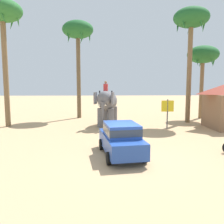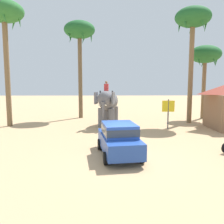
{
  "view_description": "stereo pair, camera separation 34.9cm",
  "coord_description": "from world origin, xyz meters",
  "px_view_note": "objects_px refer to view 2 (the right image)",
  "views": [
    {
      "loc": [
        -1.0,
        -11.22,
        3.7
      ],
      "look_at": [
        -0.35,
        6.01,
        1.6
      ],
      "focal_mm": 38.01,
      "sensor_mm": 36.0,
      "label": 1
    },
    {
      "loc": [
        -0.65,
        -11.23,
        3.7
      ],
      "look_at": [
        -0.35,
        6.01,
        1.6
      ],
      "focal_mm": 38.01,
      "sensor_mm": 36.0,
      "label": 2
    }
  ],
  "objects_px": {
    "palm_tree_near_hut": "(205,56)",
    "palm_tree_far_back": "(80,34)",
    "palm_tree_behind_elephant": "(193,22)",
    "signboard_yellow": "(168,108)",
    "palm_tree_left_of_road": "(4,17)",
    "car_sedan_foreground": "(119,138)",
    "elephant_with_mahout": "(108,103)"
  },
  "relations": [
    {
      "from": "palm_tree_left_of_road",
      "to": "signboard_yellow",
      "type": "xyz_separation_m",
      "value": [
        13.42,
        -1.41,
        -7.46
      ]
    },
    {
      "from": "palm_tree_behind_elephant",
      "to": "palm_tree_near_hut",
      "type": "relative_size",
      "value": 1.39
    },
    {
      "from": "palm_tree_left_of_road",
      "to": "palm_tree_far_back",
      "type": "relative_size",
      "value": 1.04
    },
    {
      "from": "palm_tree_left_of_road",
      "to": "palm_tree_behind_elephant",
      "type": "bearing_deg",
      "value": 5.39
    },
    {
      "from": "palm_tree_far_back",
      "to": "signboard_yellow",
      "type": "xyz_separation_m",
      "value": [
        7.82,
        -6.37,
        -7.12
      ]
    },
    {
      "from": "palm_tree_left_of_road",
      "to": "palm_tree_near_hut",
      "type": "bearing_deg",
      "value": 12.82
    },
    {
      "from": "palm_tree_behind_elephant",
      "to": "palm_tree_far_back",
      "type": "bearing_deg",
      "value": 162.01
    },
    {
      "from": "palm_tree_near_hut",
      "to": "palm_tree_left_of_road",
      "type": "relative_size",
      "value": 0.72
    },
    {
      "from": "elephant_with_mahout",
      "to": "palm_tree_behind_elephant",
      "type": "xyz_separation_m",
      "value": [
        7.65,
        1.55,
        7.17
      ]
    },
    {
      "from": "palm_tree_far_back",
      "to": "signboard_yellow",
      "type": "relative_size",
      "value": 4.21
    },
    {
      "from": "car_sedan_foreground",
      "to": "palm_tree_far_back",
      "type": "xyz_separation_m",
      "value": [
        -3.48,
        13.61,
        7.88
      ]
    },
    {
      "from": "car_sedan_foreground",
      "to": "signboard_yellow",
      "type": "bearing_deg",
      "value": 59.05
    },
    {
      "from": "palm_tree_left_of_road",
      "to": "palm_tree_far_back",
      "type": "distance_m",
      "value": 7.48
    },
    {
      "from": "car_sedan_foreground",
      "to": "signboard_yellow",
      "type": "xyz_separation_m",
      "value": [
        4.34,
        7.24,
        0.76
      ]
    },
    {
      "from": "palm_tree_far_back",
      "to": "signboard_yellow",
      "type": "distance_m",
      "value": 12.35
    },
    {
      "from": "palm_tree_near_hut",
      "to": "palm_tree_far_back",
      "type": "height_order",
      "value": "palm_tree_far_back"
    },
    {
      "from": "car_sedan_foreground",
      "to": "elephant_with_mahout",
      "type": "bearing_deg",
      "value": 93.75
    },
    {
      "from": "palm_tree_near_hut",
      "to": "signboard_yellow",
      "type": "xyz_separation_m",
      "value": [
        -5.1,
        -5.62,
        -4.76
      ]
    },
    {
      "from": "elephant_with_mahout",
      "to": "signboard_yellow",
      "type": "distance_m",
      "value": 5.11
    },
    {
      "from": "elephant_with_mahout",
      "to": "signboard_yellow",
      "type": "height_order",
      "value": "elephant_with_mahout"
    },
    {
      "from": "car_sedan_foreground",
      "to": "elephant_with_mahout",
      "type": "height_order",
      "value": "elephant_with_mahout"
    },
    {
      "from": "palm_tree_left_of_road",
      "to": "signboard_yellow",
      "type": "height_order",
      "value": "palm_tree_left_of_road"
    },
    {
      "from": "elephant_with_mahout",
      "to": "palm_tree_far_back",
      "type": "bearing_deg",
      "value": 120.35
    },
    {
      "from": "palm_tree_behind_elephant",
      "to": "palm_tree_near_hut",
      "type": "xyz_separation_m",
      "value": [
        2.35,
        2.69,
        -2.7
      ]
    },
    {
      "from": "car_sedan_foreground",
      "to": "elephant_with_mahout",
      "type": "xyz_separation_m",
      "value": [
        -0.56,
        8.62,
        1.06
      ]
    },
    {
      "from": "elephant_with_mahout",
      "to": "palm_tree_left_of_road",
      "type": "bearing_deg",
      "value": 179.81
    },
    {
      "from": "car_sedan_foreground",
      "to": "palm_tree_behind_elephant",
      "type": "xyz_separation_m",
      "value": [
        7.09,
        10.17,
        8.23
      ]
    },
    {
      "from": "car_sedan_foreground",
      "to": "elephant_with_mahout",
      "type": "distance_m",
      "value": 8.71
    },
    {
      "from": "palm_tree_behind_elephant",
      "to": "palm_tree_far_back",
      "type": "height_order",
      "value": "palm_tree_behind_elephant"
    },
    {
      "from": "palm_tree_behind_elephant",
      "to": "palm_tree_left_of_road",
      "type": "height_order",
      "value": "palm_tree_behind_elephant"
    },
    {
      "from": "palm_tree_near_hut",
      "to": "elephant_with_mahout",
      "type": "bearing_deg",
      "value": -157.03
    },
    {
      "from": "palm_tree_behind_elephant",
      "to": "elephant_with_mahout",
      "type": "bearing_deg",
      "value": -168.54
    }
  ]
}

